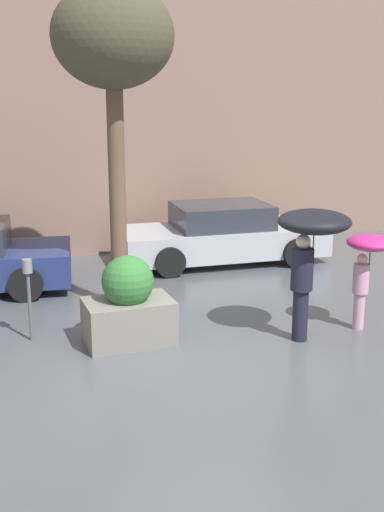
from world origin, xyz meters
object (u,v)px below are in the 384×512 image
(person_adult, at_px, (311,236))
(street_tree, at_px, (113,43))
(parked_car_near, at_px, (221,235))
(planter_box, at_px, (128,306))
(parking_meter, at_px, (28,282))
(person_child, at_px, (368,256))

(person_adult, height_order, street_tree, street_tree)
(person_adult, relative_size, parked_car_near, 0.43)
(planter_box, distance_m, person_adult, 2.77)
(planter_box, bearing_deg, parking_meter, 156.88)
(planter_box, height_order, person_child, person_child)
(planter_box, relative_size, parking_meter, 1.05)
(parking_meter, bearing_deg, street_tree, 31.94)
(parked_car_near, distance_m, parking_meter, 5.42)
(person_child, relative_size, parked_car_near, 0.33)
(street_tree, xyz_separation_m, parking_meter, (-1.58, -0.98, -3.35))
(parked_car_near, distance_m, street_tree, 5.11)
(street_tree, bearing_deg, person_adult, -46.92)
(planter_box, distance_m, parking_meter, 1.47)
(parked_car_near, bearing_deg, planter_box, 145.40)
(planter_box, distance_m, person_child, 3.61)
(planter_box, bearing_deg, street_tree, 80.43)
(person_child, bearing_deg, parked_car_near, 138.40)
(street_tree, bearing_deg, planter_box, -99.57)
(planter_box, xyz_separation_m, parked_car_near, (3.03, 3.78, 0.02))
(parking_meter, bearing_deg, person_adult, -19.94)
(person_child, relative_size, parking_meter, 1.21)
(person_adult, distance_m, parked_car_near, 4.73)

